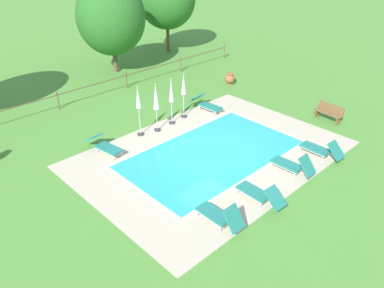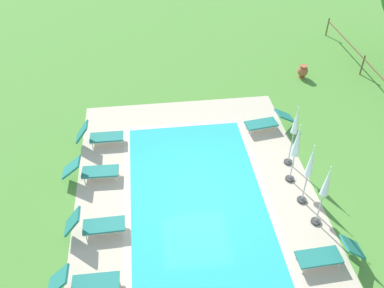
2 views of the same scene
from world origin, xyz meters
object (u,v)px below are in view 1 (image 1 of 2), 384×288
Objects in this scene: sun_lounger_south_far at (220,215)px; wooden_bench_lawn_side at (329,112)px; terracotta_urn_by_tree at (230,79)px; patio_umbrella_closed_deck_corner at (156,100)px; sun_lounger_north_far at (104,145)px; sun_lounger_north_end at (321,149)px; sun_lounger_north_mid at (260,194)px; sun_lounger_north_near_steps at (206,104)px; patio_umbrella_closed_row_mid_west at (184,88)px; patio_umbrella_closed_row_west at (171,95)px; tree_far_west at (111,17)px; sun_lounger_south_near_corner at (292,165)px; patio_umbrella_closed_row_centre at (138,103)px.

sun_lounger_south_far reaches higher than wooden_bench_lawn_side.
wooden_bench_lawn_side is 7.08m from terracotta_urn_by_tree.
patio_umbrella_closed_deck_corner is at bearing -166.79° from terracotta_urn_by_tree.
sun_lounger_north_far is 9.62m from sun_lounger_north_end.
wooden_bench_lawn_side is at bearing 8.64° from sun_lounger_south_far.
wooden_bench_lawn_side is at bearing 11.88° from sun_lounger_north_mid.
patio_umbrella_closed_row_mid_west is (-1.50, 0.22, 1.26)m from sun_lounger_north_near_steps.
patio_umbrella_closed_deck_corner reaches higher than patio_umbrella_closed_row_west.
sun_lounger_north_mid is 7.22m from patio_umbrella_closed_deck_corner.
tree_far_west reaches higher than sun_lounger_north_mid.
sun_lounger_north_far is at bearing 124.40° from sun_lounger_south_near_corner.
sun_lounger_north_far is 8.22m from sun_lounger_south_near_corner.
patio_umbrella_closed_deck_corner is (2.92, 6.86, 1.28)m from sun_lounger_south_far.
wooden_bench_lawn_side is (10.16, 1.54, 0.07)m from sun_lounger_south_far.
patio_umbrella_closed_deck_corner is at bearing -174.99° from patio_umbrella_closed_row_west.
patio_umbrella_closed_row_mid_west is (4.95, 7.09, 1.24)m from sun_lounger_south_far.
tree_far_west is (0.11, 8.95, 3.34)m from sun_lounger_north_near_steps.
sun_lounger_north_far is at bearing -178.68° from patio_umbrella_closed_row_west.
patio_umbrella_closed_row_mid_west is (5.10, 0.24, 1.28)m from sun_lounger_north_far.
patio_umbrella_closed_row_centre reaches higher than sun_lounger_north_near_steps.
wooden_bench_lawn_side is (5.66, 1.47, 0.07)m from sun_lounger_south_near_corner.
sun_lounger_north_near_steps is 3.76m from patio_umbrella_closed_deck_corner.
sun_lounger_north_near_steps is at bearing -156.20° from terracotta_urn_by_tree.
patio_umbrella_closed_row_west is at bearing -106.24° from tree_far_west.
patio_umbrella_closed_row_centre is (-2.91, -0.02, 0.07)m from patio_umbrella_closed_row_mid_west.
sun_lounger_north_mid is at bearing -105.68° from patio_umbrella_closed_row_west.
terracotta_urn_by_tree is at bearing 55.34° from sun_lounger_south_near_corner.
sun_lounger_north_end is 1.04× the size of sun_lounger_south_near_corner.
sun_lounger_north_near_steps is 0.95× the size of sun_lounger_north_far.
tree_far_west is (6.71, 8.96, 3.36)m from sun_lounger_north_far.
sun_lounger_north_far is 2.86× the size of terracotta_urn_by_tree.
patio_umbrella_closed_row_mid_west is 0.96× the size of patio_umbrella_closed_row_centre.
sun_lounger_south_near_corner reaches higher than sun_lounger_north_far.
sun_lounger_north_mid is at bearing -105.99° from tree_far_west.
terracotta_urn_by_tree is at bearing 13.21° from patio_umbrella_closed_deck_corner.
terracotta_urn_by_tree is (5.91, 8.54, 0.00)m from sun_lounger_south_near_corner.
patio_umbrella_closed_row_centre is at bearing -179.65° from patio_umbrella_closed_row_mid_west.
sun_lounger_north_far is 2.57m from patio_umbrella_closed_row_centre.
sun_lounger_south_far reaches higher than sun_lounger_north_end.
patio_umbrella_closed_row_mid_west is at bearing 6.58° from patio_umbrella_closed_deck_corner.
patio_umbrella_closed_deck_corner is at bearing -179.83° from sun_lounger_north_near_steps.
sun_lounger_north_far is 1.14× the size of sun_lounger_south_near_corner.
patio_umbrella_closed_row_centre is 1.65× the size of wooden_bench_lawn_side.
sun_lounger_south_near_corner is 7.01m from patio_umbrella_closed_row_west.
tree_far_west is (2.58, 8.86, 2.11)m from patio_umbrella_closed_row_west.
patio_umbrella_closed_row_centre is at bearing 145.75° from wooden_bench_lawn_side.
patio_umbrella_closed_row_mid_west is at bearing 133.19° from wooden_bench_lawn_side.
wooden_bench_lawn_side is (5.21, -5.55, -1.17)m from patio_umbrella_closed_row_mid_west.
sun_lounger_north_far is (-6.59, -0.01, -0.02)m from sun_lounger_north_near_steps.
patio_umbrella_closed_deck_corner reaches higher than sun_lounger_north_near_steps.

